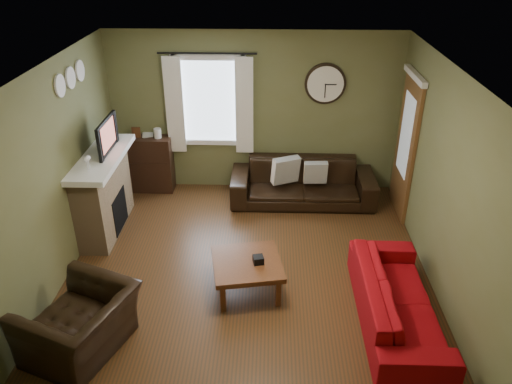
{
  "coord_description": "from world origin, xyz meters",
  "views": [
    {
      "loc": [
        0.27,
        -5.02,
        3.96
      ],
      "look_at": [
        0.1,
        0.4,
        1.05
      ],
      "focal_mm": 35.0,
      "sensor_mm": 36.0,
      "label": 1
    }
  ],
  "objects_px": {
    "sofa_brown": "(303,182)",
    "armchair": "(80,324)",
    "coffee_table": "(247,276)",
    "bookshelf": "(149,164)",
    "sofa_red": "(397,301)"
  },
  "relations": [
    {
      "from": "sofa_brown",
      "to": "armchair",
      "type": "xyz_separation_m",
      "value": [
        -2.45,
        -3.31,
        0.01
      ]
    },
    {
      "from": "sofa_brown",
      "to": "coffee_table",
      "type": "bearing_deg",
      "value": -108.83
    },
    {
      "from": "bookshelf",
      "to": "sofa_red",
      "type": "distance_m",
      "value": 4.64
    },
    {
      "from": "bookshelf",
      "to": "sofa_red",
      "type": "height_order",
      "value": "bookshelf"
    },
    {
      "from": "sofa_red",
      "to": "armchair",
      "type": "distance_m",
      "value": 3.4
    },
    {
      "from": "sofa_brown",
      "to": "coffee_table",
      "type": "height_order",
      "value": "sofa_brown"
    },
    {
      "from": "armchair",
      "to": "sofa_red",
      "type": "bearing_deg",
      "value": 120.02
    },
    {
      "from": "sofa_brown",
      "to": "sofa_red",
      "type": "relative_size",
      "value": 1.11
    },
    {
      "from": "sofa_red",
      "to": "armchair",
      "type": "height_order",
      "value": "armchair"
    },
    {
      "from": "sofa_red",
      "to": "sofa_brown",
      "type": "bearing_deg",
      "value": 17.99
    },
    {
      "from": "armchair",
      "to": "sofa_brown",
      "type": "bearing_deg",
      "value": 164.72
    },
    {
      "from": "sofa_red",
      "to": "coffee_table",
      "type": "bearing_deg",
      "value": 73.47
    },
    {
      "from": "armchair",
      "to": "coffee_table",
      "type": "xyz_separation_m",
      "value": [
        1.67,
        1.02,
        -0.13
      ]
    },
    {
      "from": "sofa_red",
      "to": "bookshelf",
      "type": "bearing_deg",
      "value": 47.9
    },
    {
      "from": "armchair",
      "to": "coffee_table",
      "type": "height_order",
      "value": "armchair"
    }
  ]
}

